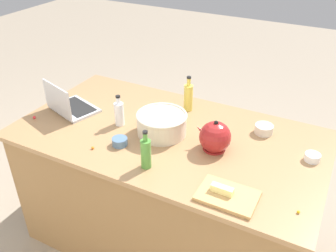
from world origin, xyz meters
TOP-DOWN VIEW (x-y plane):
  - ground_plane at (0.00, 0.00)m, footprint 12.00×12.00m
  - island_counter at (0.00, 0.00)m, footprint 1.86×1.01m
  - laptop at (0.70, 0.07)m, footprint 0.36×0.31m
  - mixing_bowl_large at (0.03, 0.02)m, footprint 0.31×0.31m
  - bottle_vinegar at (0.32, 0.05)m, footprint 0.06×0.06m
  - bottle_olive at (-0.05, 0.34)m, footprint 0.06×0.06m
  - bottle_oil at (0.02, -0.32)m, footprint 0.06×0.06m
  - kettle at (-0.31, 0.03)m, footprint 0.21×0.18m
  - cutting_board at (-0.51, 0.37)m, footprint 0.28×0.19m
  - butter_stick_left at (-0.48, 0.37)m, footprint 0.11×0.04m
  - ramekin_small at (-0.51, -0.27)m, footprint 0.11×0.11m
  - ramekin_medium at (0.19, 0.24)m, footprint 0.09×0.09m
  - ramekin_wide at (-0.82, -0.12)m, footprint 0.08×0.08m
  - candy_0 at (-0.83, 0.32)m, footprint 0.01×0.01m
  - candy_1 at (0.30, 0.35)m, footprint 0.02×0.02m
  - candy_2 at (0.85, 0.25)m, footprint 0.02×0.02m
  - candy_3 at (0.03, 0.20)m, footprint 0.02×0.02m

SIDE VIEW (x-z plane):
  - ground_plane at x=0.00m, z-range 0.00..0.00m
  - island_counter at x=0.00m, z-range 0.00..0.90m
  - candy_0 at x=-0.83m, z-range 0.90..0.91m
  - candy_3 at x=0.03m, z-range 0.90..0.92m
  - candy_1 at x=0.30m, z-range 0.90..0.92m
  - cutting_board at x=-0.51m, z-range 0.90..0.92m
  - candy_2 at x=0.85m, z-range 0.90..0.92m
  - ramekin_wide at x=-0.82m, z-range 0.90..0.94m
  - ramekin_medium at x=0.19m, z-range 0.90..0.94m
  - ramekin_small at x=-0.51m, z-range 0.90..0.95m
  - butter_stick_left at x=-0.48m, z-range 0.92..0.95m
  - laptop at x=0.70m, z-range 0.84..1.06m
  - mixing_bowl_large at x=0.03m, z-range 0.90..1.04m
  - kettle at x=-0.31m, z-range 0.88..1.08m
  - bottle_vinegar at x=0.32m, z-range 0.88..1.08m
  - bottle_olive at x=-0.05m, z-range 0.88..1.10m
  - bottle_oil at x=0.02m, z-range 0.88..1.12m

